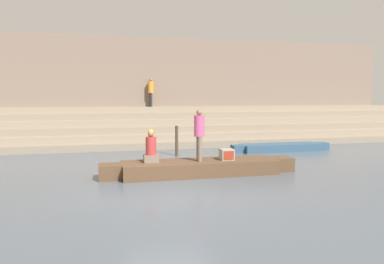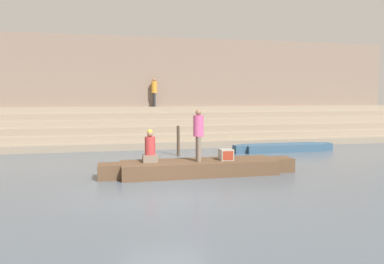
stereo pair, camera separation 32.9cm
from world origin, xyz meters
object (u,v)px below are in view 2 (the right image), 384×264
Objects in this scene: rowboat_main at (199,167)px; moored_boat_shore at (283,147)px; person_standing at (198,131)px; person_rowing at (150,149)px; mooring_post at (178,141)px; person_on_steps at (154,90)px; tv_set at (226,155)px.

rowboat_main is 1.34× the size of moored_boat_shore.
person_standing reaches higher than moored_boat_shore.
mooring_post is (1.75, 4.24, -0.25)m from person_rowing.
mooring_post is 6.35m from person_on_steps.
tv_set is (1.02, 0.03, -0.85)m from person_standing.
person_rowing is 10.41m from person_on_steps.
moored_boat_shore is at bearing 47.80° from person_standing.
moored_boat_shore is 3.72× the size of mooring_post.
person_rowing is at bearing -112.49° from mooring_post.
person_standing is at bearing -179.80° from tv_set.
moored_boat_shore is (7.16, 4.46, -0.75)m from person_rowing.
moored_boat_shore is at bearing 38.73° from person_rowing.
person_standing is 10.41m from person_on_steps.
person_rowing is 0.65× the size of person_on_steps.
person_rowing is at bearing -179.15° from person_standing.
person_on_steps is at bearing 89.19° from person_rowing.
rowboat_main is at bearing 175.05° from tv_set.
person_standing is 1.30× the size of mooring_post.
rowboat_main is 1.85m from person_rowing.
rowboat_main is 3.85× the size of person_standing.
person_on_steps is at bearing 99.28° from person_standing.
person_standing is 7.33m from moored_boat_shore.
person_rowing reaches higher than mooring_post.
person_rowing is 2.69m from tv_set.
person_rowing reaches higher than rowboat_main.
tv_set reaches higher than rowboat_main.
moored_boat_shore is 8.60m from person_on_steps.
mooring_post is (-5.40, -0.23, 0.50)m from moored_boat_shore.
person_on_steps is at bearing 93.99° from mooring_post.
person_on_steps is (-1.33, 10.26, 2.43)m from tv_set.
rowboat_main is at bearing -47.19° from person_on_steps.
person_on_steps is at bearing 131.01° from moored_boat_shore.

